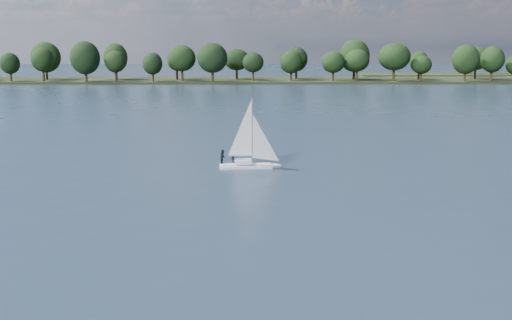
# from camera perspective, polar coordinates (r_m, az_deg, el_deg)

# --- Properties ---
(ground) EXTENTS (700.00, 700.00, 0.00)m
(ground) POSITION_cam_1_polar(r_m,az_deg,el_deg) (116.02, -0.10, 4.73)
(ground) COLOR #233342
(ground) RESTS_ON ground
(far_shore) EXTENTS (660.00, 40.00, 1.50)m
(far_shore) POSITION_cam_1_polar(r_m,az_deg,el_deg) (227.65, -0.27, 7.90)
(far_shore) COLOR black
(far_shore) RESTS_ON ground
(sailboat) EXTENTS (6.28, 2.18, 8.12)m
(sailboat) POSITION_cam_1_polar(r_m,az_deg,el_deg) (62.46, -1.00, 1.24)
(sailboat) COLOR white
(sailboat) RESTS_ON ground
(treeline) EXTENTS (563.03, 74.39, 17.14)m
(treeline) POSITION_cam_1_polar(r_m,az_deg,el_deg) (223.90, -1.89, 9.90)
(treeline) COLOR black
(treeline) RESTS_ON ground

